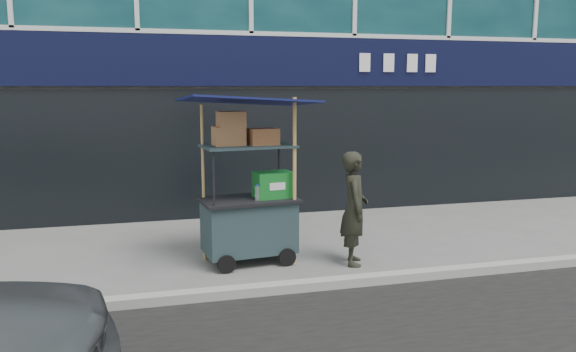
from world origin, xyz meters
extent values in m
plane|color=#60605C|center=(0.00, 0.00, 0.00)|extent=(80.00, 80.00, 0.00)
cube|color=#989890|center=(0.00, -0.20, 0.06)|extent=(80.00, 0.18, 0.12)
cube|color=black|center=(0.00, 3.86, 2.90)|extent=(15.68, 0.06, 0.90)
cube|color=black|center=(0.00, 3.90, 1.20)|extent=(15.68, 0.04, 2.40)
cube|color=#1C2D30|center=(-0.60, 1.09, 0.51)|extent=(1.30, 0.85, 0.72)
cylinder|color=black|center=(-0.99, 0.67, 0.12)|extent=(0.25, 0.08, 0.25)
cylinder|color=black|center=(-0.13, 0.76, 0.12)|extent=(0.25, 0.08, 0.25)
cube|color=black|center=(-0.60, 1.09, 0.89)|extent=(1.40, 0.95, 0.04)
cylinder|color=black|center=(-1.13, 0.72, 1.26)|extent=(0.03, 0.03, 0.77)
cylinder|color=black|center=(-0.01, 0.85, 1.26)|extent=(0.03, 0.03, 0.77)
cylinder|color=black|center=(-1.20, 1.33, 1.26)|extent=(0.03, 0.03, 0.77)
cylinder|color=black|center=(-0.08, 1.46, 1.26)|extent=(0.03, 0.03, 0.77)
cube|color=#1C2D30|center=(-0.60, 1.09, 1.64)|extent=(1.30, 0.85, 0.03)
cylinder|color=#A4784A|center=(-0.01, 0.85, 1.15)|extent=(0.06, 0.06, 2.31)
cylinder|color=#A4784A|center=(-1.20, 1.33, 1.10)|extent=(0.05, 0.05, 2.20)
cube|color=#0B0F43|center=(-0.60, 1.09, 2.26)|extent=(1.88, 1.42, 0.20)
cube|color=#0E5D16|center=(-0.25, 1.08, 1.09)|extent=(0.55, 0.42, 0.36)
cylinder|color=silver|center=(-0.52, 0.90, 1.02)|extent=(0.07, 0.07, 0.21)
cylinder|color=#1738B1|center=(-0.52, 0.90, 1.13)|extent=(0.04, 0.04, 0.02)
cube|color=brown|center=(-0.86, 1.11, 1.78)|extent=(0.44, 0.35, 0.26)
cube|color=olive|center=(-0.39, 1.07, 1.77)|extent=(0.42, 0.33, 0.23)
cube|color=brown|center=(-0.83, 1.10, 2.02)|extent=(0.39, 0.31, 0.21)
imported|color=black|center=(0.79, 0.64, 0.79)|extent=(0.53, 0.66, 1.58)
camera|label=1|loc=(-2.00, -6.44, 2.46)|focal=35.00mm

